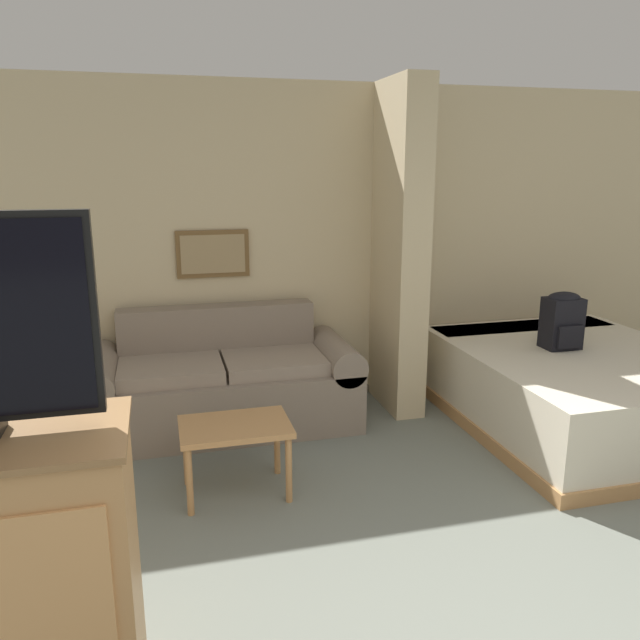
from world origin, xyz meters
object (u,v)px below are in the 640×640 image
Objects in this scene: coffee_table at (235,434)px; table_lamp at (53,325)px; bed at (578,387)px; couch at (223,384)px; backpack at (562,319)px.

table_lamp reaches higher than coffee_table.
table_lamp is at bearing 170.04° from bed.
table_lamp reaches higher than bed.
bed is (2.68, 0.39, -0.09)m from coffee_table.
couch is at bearing 165.76° from bed.
table_lamp is (-1.12, 1.06, 0.49)m from coffee_table.
coffee_table is at bearing -168.86° from backpack.
couch is 3.10× the size of coffee_table.
table_lamp is 0.20× the size of bed.
backpack reaches higher than couch.
backpack is (3.69, -0.55, -0.06)m from table_lamp.
table_lamp is at bearing 171.53° from backpack.
coffee_table is at bearing -171.76° from bed.
couch is at bearing 167.70° from backpack.
coffee_table is 1.55× the size of table_lamp.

